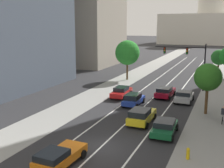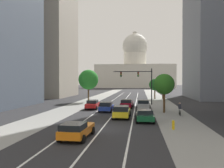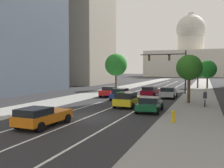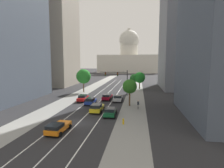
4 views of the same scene
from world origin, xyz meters
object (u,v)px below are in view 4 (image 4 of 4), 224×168
Objects in this scene: car_green at (110,112)px; street_tree_far_right at (140,78)px; car_crimson at (107,97)px; street_tree_mid_left at (84,76)px; cyclist at (138,105)px; car_blue at (91,101)px; fire_hydrant at (123,121)px; traffic_signal_mast at (119,78)px; car_orange at (58,127)px; street_tree_mid_right at (134,78)px; street_tree_near_right at (130,87)px; car_red at (83,98)px; car_silver at (118,98)px; capitol_building at (129,59)px; car_yellow at (97,108)px.

street_tree_far_right is (5.09, 32.65, 3.29)m from car_green.
street_tree_mid_left is at bearing 44.17° from car_crimson.
street_tree_far_right reaches higher than cyclist.
fire_hydrant is at bearing -145.83° from car_blue.
traffic_signal_mast is at bearing -17.83° from car_crimson.
street_tree_mid_left is at bearing 44.68° from cyclist.
street_tree_mid_right is at bearing -9.56° from car_orange.
traffic_signal_mast is 14.56m from street_tree_far_right.
fire_hydrant is at bearing -62.44° from street_tree_mid_left.
fire_hydrant is 0.13× the size of street_tree_mid_left.
street_tree_mid_right is (3.80, 14.41, -1.37)m from traffic_signal_mast.
car_orange is at bearing -117.42° from street_tree_near_right.
street_tree_mid_right reaches higher than car_crimson.
traffic_signal_mast is 12.03m from street_tree_mid_left.
street_tree_near_right is (-1.81, 2.46, 3.27)m from cyclist.
traffic_signal_mast is at bearing -113.09° from street_tree_far_right.
street_tree_mid_right is (-1.57, 28.28, 2.77)m from cyclist.
cyclist reaches higher than car_red.
cyclist reaches higher than car_crimson.
car_green is 0.59× the size of street_tree_mid_left.
traffic_signal_mast is at bearing -0.25° from car_green.
street_tree_mid_left is (-6.27, 15.55, 4.11)m from car_blue.
street_tree_far_right reaches higher than car_red.
car_orange is 9.34m from fire_hydrant.
car_crimson is 0.61× the size of traffic_signal_mast.
street_tree_mid_left is 1.25× the size of street_tree_near_right.
car_blue is 12.97m from traffic_signal_mast.
car_green is at bearing -165.70° from car_crimson.
traffic_signal_mast reaches higher than car_blue.
car_silver is (5.58, 20.47, 0.04)m from car_orange.
car_green is 26.74m from street_tree_mid_left.
capitol_building is 8.85× the size of street_tree_far_right.
car_crimson is at bearing -27.21° from car_blue.
car_crimson is 7.55m from traffic_signal_mast.
car_yellow is 32.27m from street_tree_mid_right.
car_blue is at bearing -140.72° from car_red.
car_green is at bearing -110.52° from street_tree_near_right.
traffic_signal_mast reaches higher than street_tree_mid_right.
fire_hydrant is at bearing -149.43° from car_green.
car_yellow is 4.96× the size of fire_hydrant.
capitol_building reaches higher than car_crimson.
car_orange reaches higher than fire_hydrant.
street_tree_mid_left reaches higher than car_blue.
car_orange is at bearing -100.11° from traffic_signal_mast.
traffic_signal_mast is at bearing 5.18° from car_silver.
car_crimson is at bearing -110.39° from traffic_signal_mast.
car_green is at bearing -88.18° from traffic_signal_mast.
street_tree_near_right is at bearing -46.80° from street_tree_mid_left.
street_tree_mid_right is (5.98, 20.27, 2.86)m from car_crimson.
car_red is 8.37m from car_silver.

